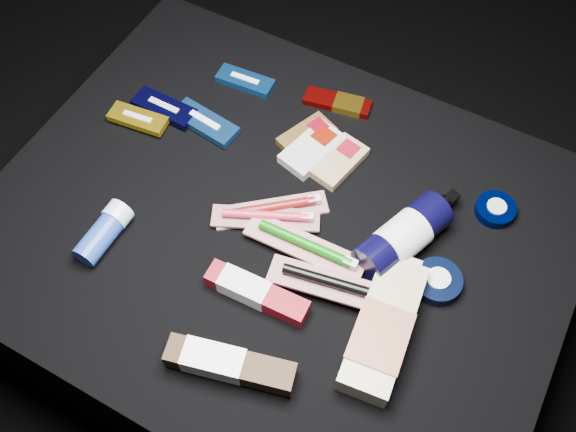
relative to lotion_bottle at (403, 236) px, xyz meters
The scene contains 21 objects.
ground 0.48m from the lotion_bottle, 164.00° to the right, with size 3.00×3.00×0.00m, color black.
cloth_table 0.31m from the lotion_bottle, 164.00° to the right, with size 0.98×0.78×0.40m, color black.
luna_bar_0 0.46m from the lotion_bottle, 155.13° to the left, with size 0.12×0.05×0.01m.
luna_bar_1 0.43m from the lotion_bottle, behind, with size 0.13×0.06×0.02m.
luna_bar_2 0.51m from the lotion_bottle, behind, with size 0.12×0.05×0.02m.
luna_bar_3 0.54m from the lotion_bottle, behind, with size 0.12×0.05×0.01m.
clif_bar_0 0.27m from the lotion_bottle, 151.66° to the left, with size 0.09×0.12×0.02m.
clif_bar_1 0.24m from the lotion_bottle, 153.59° to the left, with size 0.09×0.13×0.02m.
clif_bar_2 0.20m from the lotion_bottle, 147.13° to the left, with size 0.08×0.12×0.02m.
power_bar 0.32m from the lotion_bottle, 134.19° to the left, with size 0.13×0.06×0.02m.
lotion_bottle is the anchor object (origin of this frame).
cream_tin_upper 0.18m from the lotion_bottle, 50.11° to the left, with size 0.07×0.07×0.02m.
cream_tin_lower 0.09m from the lotion_bottle, 24.85° to the right, with size 0.08×0.08×0.02m.
bodywash_bottle 0.16m from the lotion_bottle, 77.18° to the right, with size 0.10×0.24×0.05m.
deodorant_stick 0.49m from the lotion_bottle, 153.25° to the right, with size 0.05×0.11×0.05m.
toothbrush_pack_0 0.23m from the lotion_bottle, 169.44° to the right, with size 0.18×0.16×0.02m.
toothbrush_pack_1 0.23m from the lotion_bottle, 163.80° to the right, with size 0.18×0.12×0.02m.
toothbrush_pack_2 0.16m from the lotion_bottle, 147.32° to the right, with size 0.21×0.05×0.02m.
toothbrush_pack_3 0.14m from the lotion_bottle, 114.78° to the right, with size 0.22×0.09×0.02m.
toothpaste_carton_red 0.26m from the lotion_bottle, 131.44° to the right, with size 0.17×0.04×0.03m.
toothpaste_carton_green 0.35m from the lotion_bottle, 114.97° to the right, with size 0.20×0.09×0.04m.
Camera 1 is at (0.28, -0.48, 1.35)m, focal length 40.00 mm.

